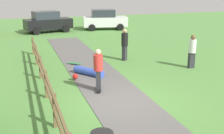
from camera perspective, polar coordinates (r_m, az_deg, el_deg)
name	(u,v)px	position (r m, az deg, el deg)	size (l,w,h in m)	color
ground_plane	(120,101)	(11.16, 1.64, -6.73)	(60.00, 60.00, 0.00)	#568E42
asphalt_path	(120,101)	(11.15, 1.64, -6.68)	(2.40, 28.00, 0.02)	#605E5B
wooden_fence	(50,93)	(10.38, -12.02, -4.91)	(0.12, 18.12, 1.10)	brown
skater_riding	(98,68)	(11.92, -2.70, -0.17)	(0.47, 0.82, 1.75)	black
skater_fallen	(88,72)	(14.16, -4.78, -0.96)	(1.53, 1.55, 0.36)	blue
skateboard_loose	(74,63)	(16.20, -7.38, 0.72)	(0.74, 0.67, 0.08)	#338C4C
bystander_black	(125,43)	(16.87, 2.48, 4.71)	(0.54, 0.54, 1.84)	#2D2D33
bystander_white	(192,50)	(15.85, 15.34, 3.24)	(0.39, 0.39, 1.76)	#2D2D33
parked_car_white	(105,20)	(28.72, -1.45, 9.22)	(4.44, 2.58, 1.92)	silver
parked_car_black	(48,22)	(27.63, -12.42, 8.60)	(4.45, 2.63, 1.92)	black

